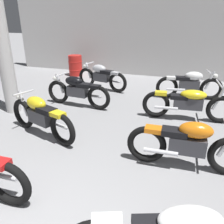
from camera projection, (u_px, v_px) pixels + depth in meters
name	position (u px, v px, depth m)	size (l,w,h in m)	color
back_wall	(158.00, 31.00, 9.16)	(12.96, 0.24, 3.60)	#BCBAB7
support_pillar	(3.00, 50.00, 5.56)	(0.36, 0.36, 3.20)	#BCBAB7
motorcycle_left_row_1	(40.00, 116.00, 4.73)	(1.90, 0.76, 0.88)	black
motorcycle_left_row_2	(77.00, 90.00, 6.34)	(1.97, 0.48, 0.88)	black
motorcycle_left_row_3	(101.00, 76.00, 7.84)	(1.94, 0.65, 0.88)	black
motorcycle_right_row_1	(188.00, 144.00, 3.68)	(1.97, 0.48, 0.88)	black
motorcycle_right_row_2	(189.00, 102.00, 5.47)	(2.17, 0.68, 0.97)	black
motorcycle_right_row_3	(190.00, 84.00, 6.91)	(1.96, 0.62, 0.88)	black
oil_drum	(75.00, 65.00, 9.74)	(0.59, 0.59, 0.85)	red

